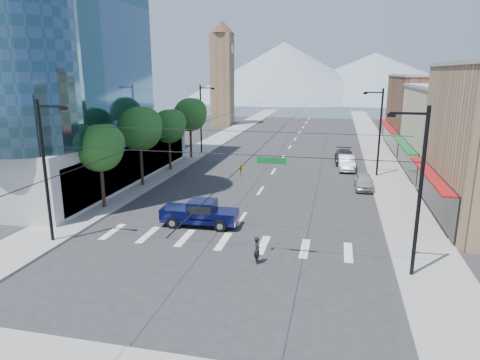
% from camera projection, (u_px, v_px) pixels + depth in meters
% --- Properties ---
extents(ground, '(160.00, 160.00, 0.00)m').
position_uv_depth(ground, '(220.00, 251.00, 25.95)').
color(ground, '#28282B').
rests_on(ground, ground).
extents(sidewalk_left, '(4.00, 120.00, 0.15)m').
position_uv_depth(sidewalk_left, '(214.00, 142.00, 66.33)').
color(sidewalk_left, gray).
rests_on(sidewalk_left, ground).
extents(sidewalk_right, '(4.00, 120.00, 0.15)m').
position_uv_depth(sidewalk_right, '(375.00, 148.00, 61.17)').
color(sidewalk_right, gray).
rests_on(sidewalk_right, ground).
extents(shop_mid, '(12.00, 14.00, 9.00)m').
position_uv_depth(shop_mid, '(473.00, 134.00, 43.24)').
color(shop_mid, tan).
rests_on(shop_mid, ground).
extents(shop_far, '(12.00, 18.00, 10.00)m').
position_uv_depth(shop_far, '(439.00, 114.00, 58.24)').
color(shop_far, brown).
rests_on(shop_far, ground).
extents(clock_tower, '(4.80, 4.80, 20.40)m').
position_uv_depth(clock_tower, '(222.00, 72.00, 85.51)').
color(clock_tower, '#8C6B4C').
rests_on(clock_tower, ground).
extents(mountain_left, '(80.00, 80.00, 22.00)m').
position_uv_depth(mountain_left, '(284.00, 71.00, 168.30)').
color(mountain_left, gray).
rests_on(mountain_left, ground).
extents(mountain_right, '(90.00, 90.00, 18.00)m').
position_uv_depth(mountain_right, '(374.00, 76.00, 170.72)').
color(mountain_right, gray).
rests_on(mountain_right, ground).
extents(tree_near, '(3.65, 3.64, 6.71)m').
position_uv_depth(tree_near, '(102.00, 147.00, 32.87)').
color(tree_near, black).
rests_on(tree_near, ground).
extents(tree_midnear, '(4.09, 4.09, 7.52)m').
position_uv_depth(tree_midnear, '(141.00, 128.00, 39.34)').
color(tree_midnear, black).
rests_on(tree_midnear, ground).
extents(tree_midfar, '(3.65, 3.64, 6.71)m').
position_uv_depth(tree_midfar, '(170.00, 125.00, 46.11)').
color(tree_midfar, black).
rests_on(tree_midfar, ground).
extents(tree_far, '(4.09, 4.09, 7.52)m').
position_uv_depth(tree_far, '(191.00, 114.00, 52.58)').
color(tree_far, black).
rests_on(tree_far, ground).
extents(signal_rig, '(21.80, 0.20, 9.00)m').
position_uv_depth(signal_rig, '(218.00, 181.00, 23.83)').
color(signal_rig, black).
rests_on(signal_rig, ground).
extents(lamp_pole_nw, '(2.00, 0.25, 9.00)m').
position_uv_depth(lamp_pole_nw, '(202.00, 117.00, 55.40)').
color(lamp_pole_nw, black).
rests_on(lamp_pole_nw, ground).
extents(lamp_pole_ne, '(2.00, 0.25, 9.00)m').
position_uv_depth(lamp_pole_ne, '(379.00, 129.00, 43.25)').
color(lamp_pole_ne, black).
rests_on(lamp_pole_ne, ground).
extents(pickup_truck, '(5.52, 2.30, 1.84)m').
position_uv_depth(pickup_truck, '(199.00, 213.00, 30.06)').
color(pickup_truck, black).
rests_on(pickup_truck, ground).
extents(pedestrian, '(0.58, 0.68, 1.59)m').
position_uv_depth(pedestrian, '(257.00, 250.00, 24.14)').
color(pedestrian, black).
rests_on(pedestrian, ground).
extents(parked_car_near, '(1.72, 4.15, 1.41)m').
position_uv_depth(parked_car_near, '(364.00, 182.00, 39.55)').
color(parked_car_near, '#B1B1B6').
rests_on(parked_car_near, ground).
extents(parked_car_mid, '(1.89, 4.93, 1.60)m').
position_uv_depth(parked_car_mid, '(346.00, 163.00, 47.41)').
color(parked_car_mid, silver).
rests_on(parked_car_mid, ground).
extents(parked_car_far, '(2.47, 5.58, 1.59)m').
position_uv_depth(parked_car_far, '(345.00, 157.00, 50.80)').
color(parked_car_far, '#2B2B2E').
rests_on(parked_car_far, ground).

